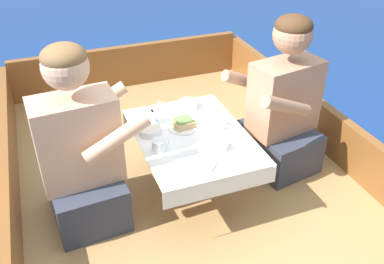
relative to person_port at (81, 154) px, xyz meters
The scene contains 21 objects.
ground_plane 0.91m from the person_port, ahead, with size 60.00×60.00×0.00m, color navy.
boat_deck 0.81m from the person_port, ahead, with size 2.03×3.25×0.28m, color #A87F4C.
gunwale_port 0.47m from the person_port, 168.17° to the right, with size 0.06×3.25×0.31m, color brown.
gunwale_starboard 1.60m from the person_port, ahead, with size 0.06×3.25×0.31m, color brown.
bow_coaming 1.64m from the person_port, 68.55° to the left, with size 1.91×0.06×0.35m, color brown.
cockpit_table 0.60m from the person_port, ahead, with size 0.59×0.81×0.38m.
person_port is the anchor object (origin of this frame).
person_starboard 1.19m from the person_port, ahead, with size 0.57×0.52×0.97m.
plate_sandwich 0.59m from the person_port, ahead, with size 0.17×0.17×0.01m.
plate_bread 0.57m from the person_port, 24.70° to the right, with size 0.21×0.21×0.01m.
sandwich 0.59m from the person_port, ahead, with size 0.12×0.11×0.05m.
bowl_port_near 0.75m from the person_port, ahead, with size 0.14×0.14×0.04m.
bowl_starboard_near 0.75m from the person_port, 23.86° to the left, with size 0.12×0.12×0.04m.
bowl_center_far 0.40m from the person_port, 14.19° to the left, with size 0.13×0.13×0.04m.
coffee_cup_port 0.39m from the person_port, 10.85° to the right, with size 0.10×0.07×0.06m.
coffee_cup_starboard 0.71m from the person_port, 14.42° to the right, with size 0.10×0.07×0.05m.
utensil_spoon_starboard 0.66m from the person_port, 26.88° to the left, with size 0.07×0.17×0.01m.
utensil_fork_port 0.54m from the person_port, 31.10° to the left, with size 0.03×0.17×0.00m.
utensil_knife_starboard 0.91m from the person_port, 21.60° to the right, with size 0.07×0.16×0.00m.
utensil_knife_port 0.87m from the person_port, 18.76° to the left, with size 0.15×0.11×0.00m.
utensil_spoon_center 0.66m from the person_port, 34.29° to the left, with size 0.04×0.17×0.01m.
Camera 1 is at (-0.69, -1.75, 1.92)m, focal length 40.00 mm.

